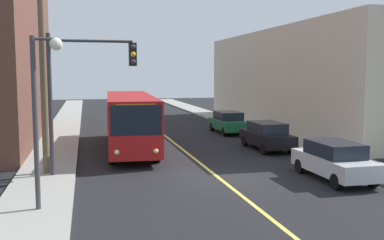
% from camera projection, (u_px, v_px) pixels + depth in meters
% --- Properties ---
extents(ground_plane, '(120.00, 120.00, 0.00)m').
position_uv_depth(ground_plane, '(219.00, 178.00, 19.06)').
color(ground_plane, black).
extents(sidewalk_left, '(2.50, 90.00, 0.15)m').
position_uv_depth(sidewalk_left, '(57.00, 146.00, 27.04)').
color(sidewalk_left, gray).
rests_on(sidewalk_left, ground).
extents(sidewalk_right, '(2.50, 90.00, 0.15)m').
position_uv_depth(sidewalk_right, '(277.00, 138.00, 30.40)').
color(sidewalk_right, gray).
rests_on(sidewalk_right, ground).
extents(lane_stripe_center, '(0.16, 60.00, 0.01)m').
position_uv_depth(lane_stripe_center, '(161.00, 132.00, 33.56)').
color(lane_stripe_center, '#D8CC4C').
rests_on(lane_stripe_center, ground).
extents(building_right_warehouse, '(12.00, 27.62, 7.95)m').
position_uv_depth(building_right_warehouse, '(328.00, 79.00, 37.45)').
color(building_right_warehouse, beige).
rests_on(building_right_warehouse, ground).
extents(city_bus, '(3.11, 12.24, 3.20)m').
position_uv_depth(city_bus, '(130.00, 119.00, 26.08)').
color(city_bus, maroon).
rests_on(city_bus, ground).
extents(parked_car_silver, '(1.82, 4.40, 1.62)m').
position_uv_depth(parked_car_silver, '(334.00, 160.00, 18.66)').
color(parked_car_silver, '#B7B7BC').
rests_on(parked_car_silver, ground).
extents(parked_car_black, '(1.86, 4.42, 1.62)m').
position_uv_depth(parked_car_black, '(267.00, 135.00, 26.02)').
color(parked_car_black, black).
rests_on(parked_car_black, ground).
extents(parked_car_green, '(1.86, 4.42, 1.62)m').
position_uv_depth(parked_car_green, '(228.00, 122.00, 33.19)').
color(parked_car_green, '#196038').
rests_on(parked_car_green, ground).
extents(utility_pole_near, '(2.40, 0.28, 11.46)m').
position_uv_depth(utility_pole_near, '(42.00, 28.00, 18.68)').
color(utility_pole_near, brown).
rests_on(utility_pole_near, sidewalk_left).
extents(traffic_signal_left_corner, '(3.75, 0.48, 6.00)m').
position_uv_depth(traffic_signal_left_corner, '(87.00, 78.00, 18.89)').
color(traffic_signal_left_corner, '#2D2D33').
rests_on(traffic_signal_left_corner, sidewalk_left).
extents(street_lamp_left, '(0.98, 0.40, 5.50)m').
position_uv_depth(street_lamp_left, '(42.00, 97.00, 13.89)').
color(street_lamp_left, '#38383D').
rests_on(street_lamp_left, sidewalk_left).
extents(fire_hydrant, '(0.44, 0.26, 0.84)m').
position_uv_depth(fire_hydrant, '(321.00, 146.00, 23.97)').
color(fire_hydrant, red).
rests_on(fire_hydrant, sidewalk_right).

